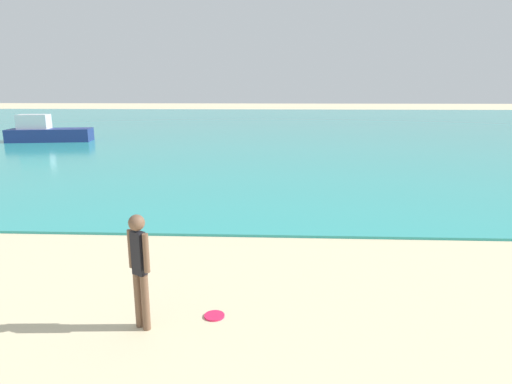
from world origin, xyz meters
The scene contains 4 objects.
water centered at (0.00, 40.01, 0.03)m, with size 160.00×60.00×0.06m, color teal.
person_standing centered at (-1.99, 6.26, 0.92)m, with size 0.33×0.23×1.62m.
frisbee centered at (-1.06, 6.60, 0.01)m, with size 0.29×0.29×0.03m, color #E51E4C.
boat_near centered at (-14.22, 26.77, 0.63)m, with size 5.01×2.33×1.64m.
Camera 1 is at (-0.20, 1.06, 3.19)m, focal length 30.05 mm.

